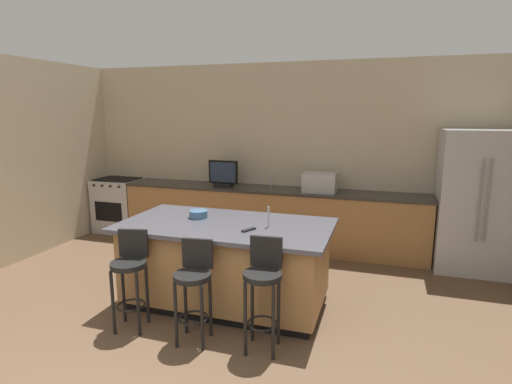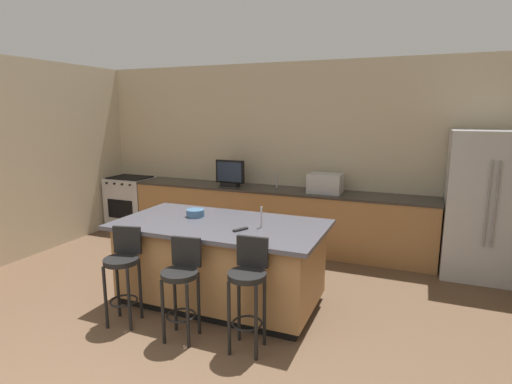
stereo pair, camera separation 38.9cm
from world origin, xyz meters
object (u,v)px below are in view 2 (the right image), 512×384
kitchen_island (221,262)px  microwave (325,183)px  tv_monitor (230,174)px  bar_stool_center (182,281)px  bar_stool_left (123,267)px  refrigerator (486,205)px  bar_stool_right (248,284)px  fruit_bowl (195,213)px  tv_remote (240,229)px  range_oven (131,203)px

kitchen_island → microwave: microwave is taller
tv_monitor → bar_stool_center: tv_monitor is taller
bar_stool_left → bar_stool_center: (0.69, -0.03, -0.01)m
kitchen_island → bar_stool_center: bearing=-90.3°
refrigerator → bar_stool_left: (-3.45, -2.69, -0.36)m
bar_stool_left → bar_stool_right: 1.33m
refrigerator → fruit_bowl: size_ratio=9.18×
bar_stool_right → kitchen_island: bearing=127.2°
tv_remote → bar_stool_left: bearing=-124.2°
kitchen_island → bar_stool_right: (0.64, -0.72, 0.14)m
microwave → tv_remote: 2.23m
refrigerator → range_oven: refrigerator is taller
refrigerator → bar_stool_right: 3.41m
bar_stool_right → tv_remote: (-0.32, 0.54, 0.31)m
fruit_bowl → tv_monitor: bearing=103.7°
tv_monitor → tv_remote: bearing=-61.7°
bar_stool_left → tv_remote: bar_stool_left is taller
microwave → fruit_bowl: microwave is taller
refrigerator → bar_stool_left: bearing=-142.0°
kitchen_island → bar_stool_center: size_ratio=2.39×
bar_stool_right → bar_stool_center: bearing=-178.5°
tv_monitor → kitchen_island: bearing=-66.9°
refrigerator → kitchen_island: bearing=-144.9°
fruit_bowl → microwave: bearing=60.3°
kitchen_island → refrigerator: (2.76, 1.93, 0.47)m
refrigerator → range_oven: (-5.62, 0.08, -0.47)m
tv_monitor → bar_stool_left: size_ratio=0.50×
tv_monitor → fruit_bowl: size_ratio=2.35×
bar_stool_right → fruit_bowl: bar_stool_right is taller
kitchen_island → tv_remote: (0.32, -0.18, 0.46)m
microwave → bar_stool_right: size_ratio=0.47×
refrigerator → tv_remote: refrigerator is taller
bar_stool_left → fruit_bowl: (0.31, 0.89, 0.38)m
microwave → kitchen_island: bearing=-108.7°
range_oven → fruit_bowl: (2.47, -1.88, 0.48)m
kitchen_island → bar_stool_left: (-0.70, -0.76, 0.11)m
microwave → tv_remote: bearing=-99.5°
bar_stool_left → fruit_bowl: 1.02m
bar_stool_right → fruit_bowl: (-1.03, 0.85, 0.34)m
tv_monitor → bar_stool_right: size_ratio=0.47×
bar_stool_left → bar_stool_center: bar_stool_left is taller
kitchen_island → bar_stool_right: 0.97m
refrigerator → fruit_bowl: refrigerator is taller
microwave → bar_stool_left: 3.14m
bar_stool_left → kitchen_island: bearing=34.7°
bar_stool_right → microwave: bearing=84.9°
tv_monitor → bar_stool_right: (1.47, -2.69, -0.51)m
range_oven → bar_stool_right: (3.50, -2.74, 0.14)m
microwave → range_oven: bearing=-180.0°
kitchen_island → microwave: (0.68, 2.02, 0.60)m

